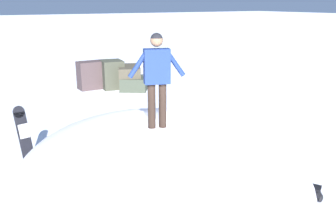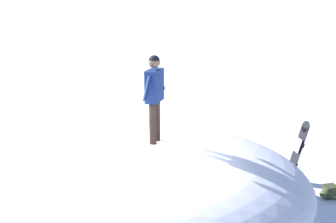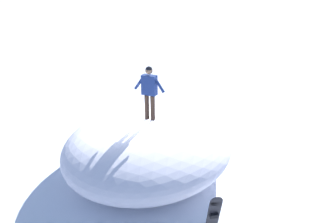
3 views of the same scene
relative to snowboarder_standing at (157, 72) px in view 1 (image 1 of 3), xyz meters
name	(u,v)px [view 1 (image 1 of 3)]	position (x,y,z in m)	size (l,w,h in m)	color
ground	(187,205)	(-0.12, -0.61, -2.75)	(240.00, 240.00, 0.00)	white
snow_mound	(159,170)	(0.00, -0.04, -1.88)	(5.29, 6.20, 1.73)	white
snowboarder_standing	(157,72)	(0.00, 0.00, 0.00)	(0.43, 0.99, 1.70)	black
snowboard_primary_upright	(24,137)	(3.42, 1.76, -1.95)	(0.49, 0.38, 1.55)	black
backpack_near	(312,193)	(-1.33, -2.88, -2.57)	(0.59, 0.47, 0.34)	black
backpack_far	(58,147)	(3.93, 0.85, -2.58)	(0.58, 0.37, 0.32)	#383D23
rock_outcrop	(117,77)	(10.34, -3.74, -2.20)	(2.50, 3.09, 1.32)	#3A4134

